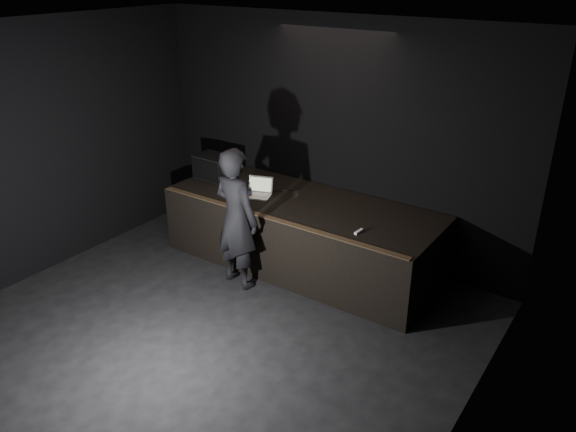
% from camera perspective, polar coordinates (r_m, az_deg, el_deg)
% --- Properties ---
extents(ground, '(7.00, 7.00, 0.00)m').
position_cam_1_polar(ground, '(6.71, -11.93, -14.17)').
color(ground, black).
rests_on(ground, ground).
extents(room_walls, '(6.10, 7.10, 3.52)m').
position_cam_1_polar(room_walls, '(5.69, -13.68, 1.99)').
color(room_walls, black).
rests_on(room_walls, ground).
extents(stage_riser, '(4.00, 1.50, 1.00)m').
position_cam_1_polar(stage_riser, '(8.21, 1.43, -1.76)').
color(stage_riser, black).
rests_on(stage_riser, ground).
extents(riser_lip, '(3.92, 0.10, 0.01)m').
position_cam_1_polar(riser_lip, '(7.46, -1.52, -0.27)').
color(riser_lip, brown).
rests_on(riser_lip, stage_riser).
extents(stage_monitor, '(0.57, 0.43, 0.37)m').
position_cam_1_polar(stage_monitor, '(8.89, -7.58, 4.96)').
color(stage_monitor, black).
rests_on(stage_monitor, stage_riser).
extents(cable, '(0.76, 0.55, 0.02)m').
position_cam_1_polar(cable, '(8.37, -2.28, 2.59)').
color(cable, black).
rests_on(cable, stage_riser).
extents(laptop, '(0.45, 0.43, 0.25)m').
position_cam_1_polar(laptop, '(8.22, -2.97, 2.58)').
color(laptop, white).
rests_on(laptop, stage_riser).
extents(beer_can, '(0.06, 0.06, 0.15)m').
position_cam_1_polar(beer_can, '(8.14, -3.89, 2.40)').
color(beer_can, silver).
rests_on(beer_can, stage_riser).
extents(plastic_cup, '(0.08, 0.08, 0.11)m').
position_cam_1_polar(plastic_cup, '(8.09, 0.83, 2.15)').
color(plastic_cup, white).
rests_on(plastic_cup, stage_riser).
extents(wii_remote, '(0.05, 0.16, 0.03)m').
position_cam_1_polar(wii_remote, '(7.14, 7.21, -1.58)').
color(wii_remote, white).
rests_on(wii_remote, stage_riser).
extents(person, '(0.78, 0.57, 1.97)m').
position_cam_1_polar(person, '(7.54, -5.26, -0.26)').
color(person, black).
rests_on(person, ground).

